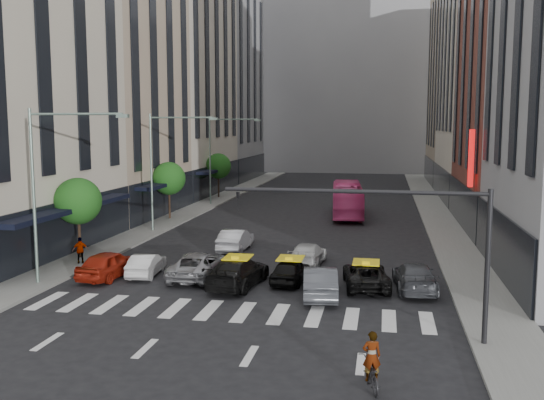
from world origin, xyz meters
The scene contains 33 objects.
ground centered at (0.00, 0.00, 0.00)m, with size 160.00×160.00×0.00m, color black.
sidewalk_left centered at (-11.50, 30.00, 0.07)m, with size 3.00×96.00×0.15m, color slate.
sidewalk_right centered at (11.50, 30.00, 0.07)m, with size 3.00×96.00×0.15m, color slate.
building_left_a centered at (-17.00, 11.00, 14.00)m, with size 8.00×18.00×28.00m, color beige.
building_left_b centered at (-17.00, 28.00, 12.00)m, with size 8.00×16.00×24.00m, color tan.
building_left_c centered at (-17.00, 46.00, 18.00)m, with size 8.00×20.00×36.00m, color beige.
building_left_d centered at (-17.00, 65.00, 15.00)m, with size 8.00×18.00×30.00m, color gray.
building_right_b centered at (17.00, 27.00, 13.00)m, with size 8.00×18.00×26.00m, color brown.
building_right_c centered at (17.00, 46.00, 20.00)m, with size 8.00×20.00×40.00m, color beige.
building_right_d centered at (17.00, 65.00, 14.00)m, with size 8.00×18.00×28.00m, color tan.
building_far centered at (0.00, 85.00, 18.00)m, with size 30.00×10.00×36.00m, color gray.
tree_near centered at (-11.80, 10.00, 3.65)m, with size 2.88×2.88×4.95m.
tree_mid centered at (-11.80, 26.00, 3.65)m, with size 2.88×2.88×4.95m.
tree_far centered at (-11.80, 42.00, 3.65)m, with size 2.88×2.88×4.95m.
streetlamp_near centered at (-10.04, 4.00, 5.90)m, with size 5.38×0.25×9.00m.
streetlamp_mid centered at (-10.04, 20.00, 5.90)m, with size 5.38×0.25×9.00m.
streetlamp_far centered at (-10.04, 36.00, 5.90)m, with size 5.38×0.25×9.00m.
traffic_signal centered at (7.69, -1.00, 4.47)m, with size 10.10×0.20×6.00m.
liberty_sign centered at (12.60, 20.00, 6.00)m, with size 0.30×0.70×4.00m.
car_red centered at (-8.01, 6.11, 0.76)m, with size 1.79×4.44×1.51m, color maroon.
car_white_front centered at (-6.21, 6.98, 0.62)m, with size 1.31×3.75×1.24m, color #BDBDBD.
car_silver centered at (-3.18, 6.91, 0.72)m, with size 2.40×5.20×1.45m, color gray.
taxi_left centered at (-0.67, 5.69, 0.76)m, with size 2.12×5.21×1.51m, color black.
taxi_center centered at (1.90, 6.89, 0.65)m, with size 1.54×3.82×1.30m, color black.
car_grey_mid centered at (3.72, 4.55, 0.76)m, with size 1.60×4.59×1.51m, color #3F4147.
taxi_right centered at (5.85, 6.66, 0.65)m, with size 2.16×4.69×1.30m, color black.
car_grey_curb centered at (8.29, 6.55, 0.71)m, with size 1.98×4.87×1.41m, color #3C3E43.
car_row2_left centered at (-2.96, 14.37, 0.73)m, with size 1.55×4.45×1.47m, color #ABABB1.
car_row2_right centered at (2.27, 11.17, 0.65)m, with size 1.83×4.50×1.31m, color #B9B9B9.
bus centered at (3.41, 31.00, 1.54)m, with size 2.58×11.03×3.07m, color #EB458F.
motorcycle centered at (6.40, -5.43, 0.49)m, with size 0.64×1.85×0.97m, color black.
rider centered at (6.40, -5.43, 1.79)m, with size 0.59×0.39×1.63m, color gray.
pedestrian_far centered at (-10.93, 8.45, 0.93)m, with size 0.92×0.38×1.57m, color gray.
Camera 1 is at (6.65, -24.05, 8.33)m, focal length 40.00 mm.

